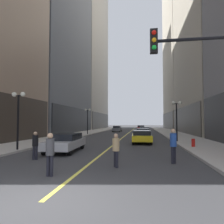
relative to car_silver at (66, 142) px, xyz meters
The scene contains 22 objects.
ground_plane 25.96m from the car_silver, 83.61° to the left, with size 200.00×200.00×0.00m, color #38383A.
sidewalk_left 26.35m from the car_silver, 101.75° to the left, with size 4.50×78.00×0.15m, color #ADA8A0.
sidewalk_right 28.10m from the car_silver, 66.64° to the left, with size 4.50×78.00×0.15m, color #ADA8A0.
lane_centre_stripe 25.96m from the car_silver, 83.61° to the left, with size 0.16×70.00×0.01m, color #E5D64C.
building_left_mid 36.33m from the car_silver, 121.34° to the left, with size 15.77×24.00×43.71m.
building_left_far 58.74m from the car_silver, 106.87° to the left, with size 15.77×26.00×51.95m.
building_right_far 62.41m from the car_silver, 69.74° to the left, with size 10.90×26.00×63.77m.
car_silver is the anchor object (origin of this frame).
car_yellow 8.76m from the car_silver, 50.82° to the left, with size 2.11×4.60×1.32m.
car_black 14.49m from the car_silver, 66.80° to the left, with size 1.85×4.13×1.32m.
car_green 21.65m from the car_silver, 74.09° to the left, with size 1.81×4.56×1.32m.
car_grey 30.38m from the car_silver, 89.83° to the left, with size 1.76×4.26×1.32m.
car_red 38.49m from the car_silver, 82.12° to the left, with size 1.95×4.68×1.32m.
pedestrian_with_orange_bag 6.95m from the car_silver, 73.86° to the right, with size 0.38×0.38×1.74m.
pedestrian_in_black_coat 3.43m from the car_silver, 99.04° to the right, with size 0.39×0.39×1.63m.
pedestrian_in_blue_hoodie 7.98m from the car_silver, 24.59° to the right, with size 0.48×0.48×1.83m.
pedestrian_in_tan_trench 6.40m from the car_silver, 46.97° to the right, with size 0.48×0.48×1.63m.
traffic_light_near_right 11.17m from the car_silver, 39.98° to the right, with size 3.43×0.35×5.65m.
street_lamp_left_near 4.37m from the car_silver, behind, with size 1.06×0.36×4.43m.
street_lamp_left_far 19.39m from the car_silver, 100.53° to the left, with size 1.06×0.36×4.43m.
street_lamp_right_mid 12.67m from the car_silver, 41.54° to the left, with size 1.06×0.36×4.43m.
fire_hydrant_right 10.32m from the car_silver, 18.33° to the left, with size 0.28×0.28×0.80m, color red.
Camera 1 is at (2.76, -5.34, 2.19)m, focal length 32.82 mm.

